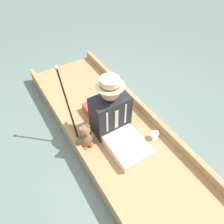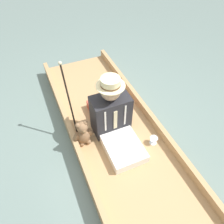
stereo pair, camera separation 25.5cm
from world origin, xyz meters
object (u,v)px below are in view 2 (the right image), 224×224
Objects in this scene: teddy_bear at (83,134)px; wine_glass at (154,140)px; seated_person at (113,117)px; walking_cane at (68,95)px.

teddy_bear is 3.79× the size of wine_glass.
teddy_bear is 0.84m from wine_glass.
seated_person is 0.89× the size of walking_cane.
walking_cane reaches higher than wine_glass.
seated_person is at bearing 142.05° from walking_cane.
wine_glass is at bearing 140.33° from walking_cane.
teddy_bear is at bearing -23.97° from wine_glass.
walking_cane reaches higher than seated_person.
teddy_bear is at bearing 5.51° from seated_person.
seated_person is at bearing -41.48° from wine_glass.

